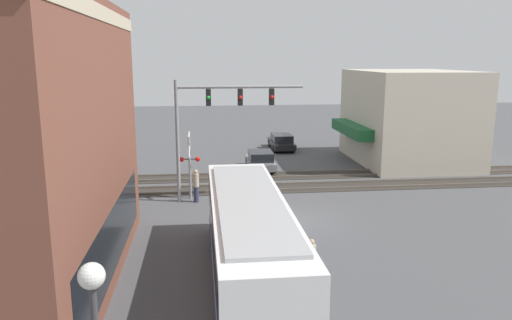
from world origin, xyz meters
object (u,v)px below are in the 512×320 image
at_px(pedestrian_at_crossing, 196,185).
at_px(crossing_signal, 190,159).
at_px(pedestrian_near_bus, 311,261).
at_px(parked_car_grey, 260,161).
at_px(parked_car_black, 281,142).
at_px(city_bus, 249,238).

bearing_deg(pedestrian_at_crossing, crossing_signal, 23.64).
xyz_separation_m(crossing_signal, pedestrian_at_crossing, (-0.74, -0.33, -1.34)).
bearing_deg(pedestrian_at_crossing, pedestrian_near_bus, -159.00).
relative_size(parked_car_grey, pedestrian_at_crossing, 2.28).
relative_size(parked_car_grey, parked_car_black, 0.88).
bearing_deg(pedestrian_at_crossing, parked_car_grey, -30.50).
distance_m(city_bus, parked_car_grey, 18.57).
relative_size(parked_car_grey, pedestrian_near_bus, 2.52).
bearing_deg(city_bus, parked_car_black, -11.67).
distance_m(parked_car_grey, pedestrian_near_bus, 18.44).
xyz_separation_m(crossing_signal, parked_car_black, (14.74, -7.65, -1.65)).
distance_m(crossing_signal, parked_car_grey, 8.63).
distance_m(parked_car_grey, parked_car_black, 8.29).
relative_size(city_bus, pedestrian_near_bus, 7.27).
xyz_separation_m(parked_car_grey, pedestrian_at_crossing, (-7.69, 4.53, 0.32)).
bearing_deg(pedestrian_near_bus, city_bus, 87.84).
height_order(city_bus, crossing_signal, crossing_signal).
bearing_deg(parked_car_black, parked_car_grey, 160.25).
xyz_separation_m(city_bus, parked_car_black, (26.15, -5.40, -1.13)).
xyz_separation_m(crossing_signal, pedestrian_near_bus, (-11.49, -4.45, -1.45)).
height_order(parked_car_black, pedestrian_at_crossing, pedestrian_at_crossing).
bearing_deg(parked_car_grey, pedestrian_near_bus, 178.75).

